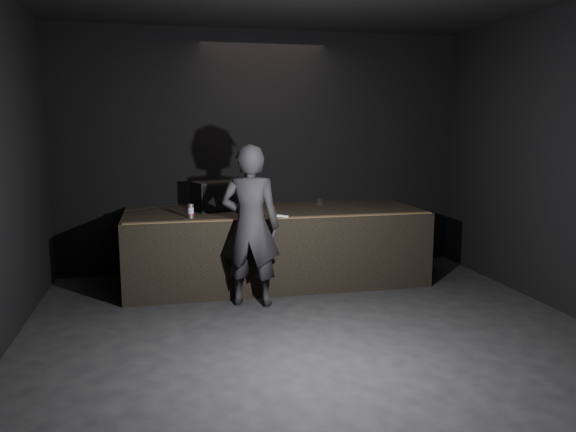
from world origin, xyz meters
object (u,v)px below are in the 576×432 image
(laptop, at_px, (246,205))
(stage_riser, at_px, (275,246))
(person, at_px, (250,226))
(stage_monitor, at_px, (217,196))
(beer_can, at_px, (191,211))

(laptop, bearing_deg, stage_riser, 4.45)
(person, bearing_deg, stage_riser, -98.85)
(stage_riser, xyz_separation_m, laptop, (-0.37, 0.11, 0.56))
(stage_monitor, xyz_separation_m, person, (0.29, -1.07, -0.23))
(stage_monitor, height_order, beer_can, stage_monitor)
(stage_monitor, distance_m, laptop, 0.42)
(laptop, xyz_separation_m, person, (-0.11, -1.06, -0.10))
(stage_riser, xyz_separation_m, person, (-0.48, -0.95, 0.47))
(stage_riser, distance_m, beer_can, 1.36)
(stage_monitor, distance_m, beer_can, 0.67)
(stage_riser, height_order, person, person)
(person, bearing_deg, laptop, -77.83)
(stage_monitor, bearing_deg, person, -92.74)
(stage_monitor, height_order, laptop, stage_monitor)
(stage_riser, height_order, laptop, laptop)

